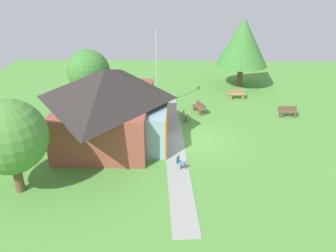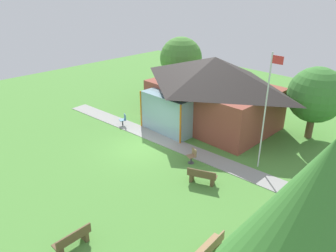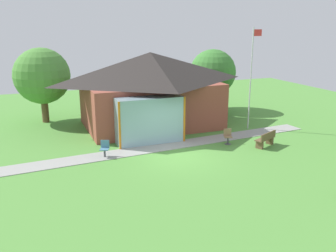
# 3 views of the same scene
# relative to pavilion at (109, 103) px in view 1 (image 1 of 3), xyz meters

# --- Properties ---
(ground_plane) EXTENTS (44.00, 44.00, 0.00)m
(ground_plane) POSITION_rel_pavilion_xyz_m (-0.53, -6.01, -2.53)
(ground_plane) COLOR #54933D
(pavilion) EXTENTS (9.40, 7.44, 4.84)m
(pavilion) POSITION_rel_pavilion_xyz_m (0.00, 0.00, 0.00)
(pavilion) COLOR brown
(pavilion) RESTS_ON ground_plane
(footpath) EXTENTS (18.63, 2.63, 0.03)m
(footpath) POSITION_rel_pavilion_xyz_m (-0.53, -4.36, -2.51)
(footpath) COLOR #999993
(footpath) RESTS_ON ground_plane
(flagpole) EXTENTS (0.64, 0.08, 6.40)m
(flagpole) POSITION_rel_pavilion_xyz_m (5.73, -2.85, 0.97)
(flagpole) COLOR silver
(flagpole) RESTS_ON ground_plane
(bench_lawn_far_right) EXTENTS (0.56, 1.53, 0.84)m
(bench_lawn_far_right) POSITION_rel_pavilion_xyz_m (7.85, -9.91, -2.13)
(bench_lawn_far_right) COLOR #9E7A51
(bench_lawn_far_right) RESTS_ON ground_plane
(bench_front_right) EXTENTS (0.50, 1.52, 0.84)m
(bench_front_right) POSITION_rel_pavilion_xyz_m (3.85, -13.30, -2.13)
(bench_front_right) COLOR brown
(bench_front_right) RESTS_ON ground_plane
(bench_mid_right) EXTENTS (1.55, 1.02, 0.84)m
(bench_mid_right) POSITION_rel_pavilion_xyz_m (4.53, -6.36, -2.13)
(bench_mid_right) COLOR brown
(bench_mid_right) RESTS_ON ground_plane
(patio_chair_lawn_spare) EXTENTS (0.56, 0.56, 0.86)m
(patio_chair_lawn_spare) POSITION_rel_pavilion_xyz_m (2.82, -5.17, -2.11)
(patio_chair_lawn_spare) COLOR #8C6B4C
(patio_chair_lawn_spare) RESTS_ON ground_plane
(patio_chair_west) EXTENTS (0.58, 0.58, 0.86)m
(patio_chair_west) POSITION_rel_pavilion_xyz_m (-4.12, -4.72, -2.11)
(patio_chair_west) COLOR teal
(patio_chair_west) RESTS_ON ground_plane
(tree_behind_pavilion_left) EXTENTS (3.76, 3.76, 5.08)m
(tree_behind_pavilion_left) POSITION_rel_pavilion_xyz_m (-6.43, 3.72, 0.66)
(tree_behind_pavilion_left) COLOR brown
(tree_behind_pavilion_left) RESTS_ON ground_plane
(tree_behind_pavilion_right) EXTENTS (3.54, 3.54, 4.73)m
(tree_behind_pavilion_right) POSITION_rel_pavilion_xyz_m (6.07, 2.83, 0.42)
(tree_behind_pavilion_right) COLOR brown
(tree_behind_pavilion_right) RESTS_ON ground_plane
(tree_far_east) EXTENTS (4.91, 4.91, 6.58)m
(tree_far_east) POSITION_rel_pavilion_xyz_m (11.46, -10.75, 1.83)
(tree_far_east) COLOR brown
(tree_far_east) RESTS_ON ground_plane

